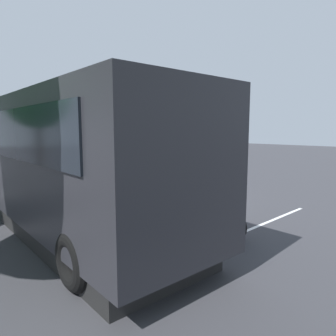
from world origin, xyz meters
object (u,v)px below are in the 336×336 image
object	(u,v)px
spectator_far_left	(171,181)
stunt_motorcycle	(182,165)
traffic_cone	(225,185)
parked_motorcycle_silver	(213,212)
spectator_centre	(125,172)
parked_motorcycle_dark	(108,190)
spectator_left	(147,177)
tour_bus	(59,163)

from	to	relation	value
spectator_far_left	stunt_motorcycle	xyz separation A→B (m)	(2.62, -3.34, -0.03)
spectator_far_left	traffic_cone	size ratio (longest dim) A/B	2.69
parked_motorcycle_silver	stunt_motorcycle	bearing A→B (deg)	-39.94
spectator_centre	stunt_motorcycle	bearing A→B (deg)	-84.84
parked_motorcycle_dark	stunt_motorcycle	bearing A→B (deg)	-86.65
traffic_cone	stunt_motorcycle	bearing A→B (deg)	10.89
spectator_left	stunt_motorcycle	xyz separation A→B (m)	(1.47, -3.27, -0.01)
spectator_far_left	stunt_motorcycle	distance (m)	4.25
spectator_far_left	spectator_left	size ratio (longest dim) A/B	1.01
stunt_motorcycle	spectator_left	bearing A→B (deg)	114.19
tour_bus	traffic_cone	xyz separation A→B (m)	(-0.71, -6.49, -1.34)
tour_bus	spectator_far_left	size ratio (longest dim) A/B	5.82
spectator_left	spectator_centre	size ratio (longest dim) A/B	0.97
spectator_left	parked_motorcycle_dark	size ratio (longest dim) A/B	0.82
tour_bus	parked_motorcycle_dark	size ratio (longest dim) A/B	4.81
tour_bus	traffic_cone	size ratio (longest dim) A/B	15.67
parked_motorcycle_silver	parked_motorcycle_dark	distance (m)	4.17
parked_motorcycle_dark	traffic_cone	size ratio (longest dim) A/B	3.26
parked_motorcycle_silver	stunt_motorcycle	size ratio (longest dim) A/B	1.00
tour_bus	traffic_cone	world-z (taller)	tour_bus
spectator_far_left	traffic_cone	bearing A→B (deg)	-80.00
spectator_left	stunt_motorcycle	world-z (taller)	spectator_left
parked_motorcycle_dark	tour_bus	bearing A→B (deg)	115.44
parked_motorcycle_silver	traffic_cone	size ratio (longest dim) A/B	3.26
spectator_centre	parked_motorcycle_silver	bearing A→B (deg)	174.26
traffic_cone	parked_motorcycle_dark	bearing A→B (deg)	68.15
spectator_left	tour_bus	bearing A→B (deg)	85.84
stunt_motorcycle	traffic_cone	world-z (taller)	stunt_motorcycle
spectator_far_left	spectator_centre	world-z (taller)	spectator_centre
spectator_centre	spectator_left	bearing A→B (deg)	179.91
stunt_motorcycle	traffic_cone	size ratio (longest dim) A/B	3.26
tour_bus	parked_motorcycle_silver	world-z (taller)	tour_bus
parked_motorcycle_silver	parked_motorcycle_dark	world-z (taller)	same
spectator_left	parked_motorcycle_dark	distance (m)	1.50
spectator_far_left	parked_motorcycle_silver	bearing A→B (deg)	169.37
tour_bus	spectator_far_left	bearing A→B (deg)	-116.20
spectator_left	spectator_centre	xyz separation A→B (m)	(1.17, -0.00, 0.04)
tour_bus	parked_motorcycle_silver	xyz separation A→B (m)	(-3.13, -2.44, -1.16)
tour_bus	stunt_motorcycle	world-z (taller)	tour_bus
parked_motorcycle_dark	traffic_cone	xyz separation A→B (m)	(-1.74, -4.33, -0.18)
parked_motorcycle_dark	traffic_cone	world-z (taller)	parked_motorcycle_dark
spectator_far_left	stunt_motorcycle	bearing A→B (deg)	-51.89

